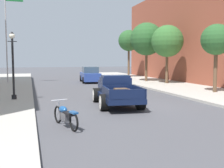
{
  "coord_description": "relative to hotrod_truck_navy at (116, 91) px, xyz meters",
  "views": [
    {
      "loc": [
        -4.67,
        -13.11,
        2.45
      ],
      "look_at": [
        -0.11,
        1.88,
        1.0
      ],
      "focal_mm": 43.47,
      "sensor_mm": 36.0,
      "label": 1
    }
  ],
  "objects": [
    {
      "name": "street_tree_third",
      "position": [
        7.3,
        12.35,
        3.74
      ],
      "size": [
        3.39,
        3.39,
        6.05
      ],
      "color": "brown",
      "rests_on": "sidewalk_right"
    },
    {
      "name": "street_lamp_near",
      "position": [
        -5.28,
        2.7,
        1.63
      ],
      "size": [
        0.5,
        0.32,
        3.85
      ],
      "color": "black",
      "rests_on": "sidewalk_left"
    },
    {
      "name": "motorcycle_parked",
      "position": [
        -3.2,
        -4.06,
        -0.31
      ],
      "size": [
        0.78,
        2.06,
        0.93
      ],
      "color": "black",
      "rests_on": "ground"
    },
    {
      "name": "flagpole",
      "position": [
        -6.24,
        14.68,
        5.02
      ],
      "size": [
        1.74,
        0.16,
        9.16
      ],
      "color": "#B2B2B7",
      "rests_on": "sidewalk_left"
    },
    {
      "name": "street_tree_second",
      "position": [
        8.1,
        9.39,
        3.36
      ],
      "size": [
        3.01,
        3.01,
        5.48
      ],
      "color": "brown",
      "rests_on": "sidewalk_right"
    },
    {
      "name": "car_background_blue",
      "position": [
        1.68,
        14.1,
        0.01
      ],
      "size": [
        2.12,
        4.42,
        1.65
      ],
      "color": "#284293",
      "rests_on": "ground"
    },
    {
      "name": "street_tree_nearest",
      "position": [
        7.94,
        2.14,
        2.98
      ],
      "size": [
        2.13,
        2.13,
        4.7
      ],
      "color": "brown",
      "rests_on": "sidewalk_right"
    },
    {
      "name": "ground_plane",
      "position": [
        0.29,
        -0.62,
        -0.75
      ],
      "size": [
        140.0,
        140.0,
        0.0
      ],
      "primitive_type": "plane",
      "color": "#47474C"
    },
    {
      "name": "hotrod_truck_navy",
      "position": [
        0.0,
        0.0,
        0.0
      ],
      "size": [
        2.52,
        5.06,
        1.58
      ],
      "color": "#0F1938",
      "rests_on": "ground"
    },
    {
      "name": "street_tree_farthest",
      "position": [
        7.84,
        19.04,
        4.01
      ],
      "size": [
        2.68,
        2.68,
        5.99
      ],
      "color": "brown",
      "rests_on": "sidewalk_right"
    }
  ]
}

